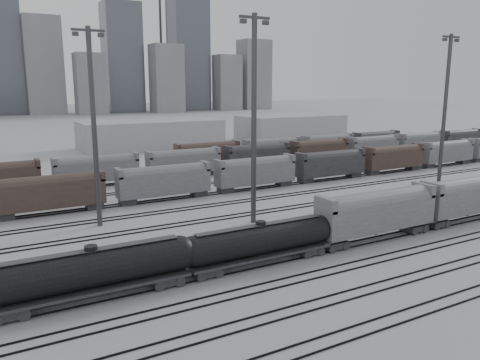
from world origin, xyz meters
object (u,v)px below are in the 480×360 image
hopper_car_a (377,211)px  hopper_car_b (469,194)px  tank_car_a (92,270)px  light_mast_c (254,116)px  tank_car_b (261,241)px

hopper_car_a → hopper_car_b: 17.02m
tank_car_a → light_mast_c: (23.77, 13.30, 11.51)m
tank_car_a → hopper_car_b: (49.78, -0.00, 0.89)m
tank_car_a → tank_car_b: 16.70m
hopper_car_a → light_mast_c: (-8.99, 13.30, 10.61)m
tank_car_b → hopper_car_a: (16.06, 0.00, 1.05)m
hopper_car_b → light_mast_c: (-26.01, 13.30, 10.62)m
hopper_car_a → hopper_car_b: (17.02, -0.00, -0.01)m
hopper_car_a → light_mast_c: 19.25m
tank_car_a → hopper_car_b: size_ratio=1.16×
light_mast_c → tank_car_b: bearing=-118.0°
tank_car_b → tank_car_a: bearing=180.0°
tank_car_a → hopper_car_a: bearing=0.0°
hopper_car_b → light_mast_c: bearing=152.9°
tank_car_b → hopper_car_b: bearing=0.0°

